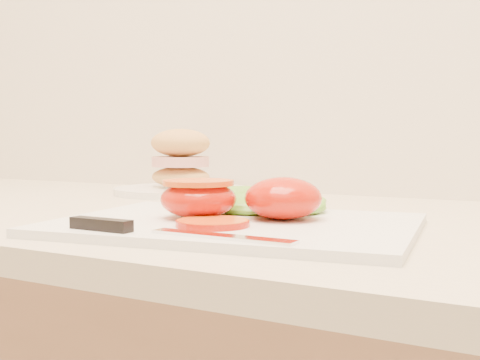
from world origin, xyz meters
The scene contains 8 objects.
cutting_board centered at (-0.60, 1.55, 0.94)m, with size 0.39×0.28×0.01m, color white.
tomato_half_dome centered at (-0.55, 1.58, 0.96)m, with size 0.09×0.09×0.05m, color red.
tomato_half_cut centered at (-0.65, 1.55, 0.96)m, with size 0.09×0.09×0.04m.
tomato_slice_0 centered at (-0.60, 1.50, 0.94)m, with size 0.08×0.08×0.01m, color orange.
lettuce_leaf_0 centered at (-0.63, 1.63, 0.95)m, with size 0.14×0.09×0.03m, color #66B32F.
lettuce_leaf_1 centered at (-0.58, 1.64, 0.95)m, with size 0.11×0.08×0.02m, color #66B32F.
knife centered at (-0.63, 1.43, 0.94)m, with size 0.24×0.04×0.01m.
sandwich_plate centered at (-0.90, 1.87, 0.97)m, with size 0.24×0.24×0.12m.
Camera 1 is at (-0.27, 0.97, 1.03)m, focal length 45.00 mm.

